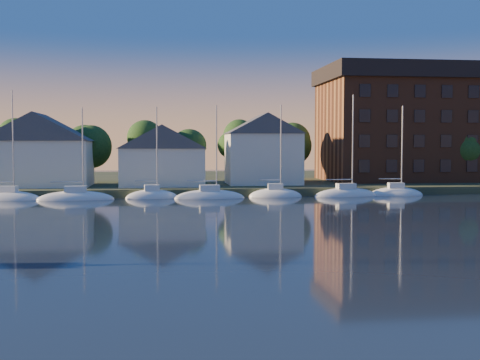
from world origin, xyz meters
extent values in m
plane|color=black|center=(0.00, 0.00, 0.00)|extent=(260.00, 260.00, 0.00)
cube|color=#303C23|center=(0.00, 75.00, 0.00)|extent=(160.00, 50.00, 2.00)
cube|color=brown|center=(0.00, 52.00, 0.00)|extent=(120.00, 3.00, 1.00)
cube|color=silver|center=(-22.00, 58.00, 4.00)|extent=(13.00, 9.00, 6.00)
cube|color=silver|center=(-6.00, 57.00, 3.50)|extent=(11.00, 8.00, 5.00)
cube|color=silver|center=(8.00, 59.00, 4.50)|extent=(10.00, 8.00, 7.00)
cube|color=brown|center=(34.00, 65.00, 8.50)|extent=(30.00, 16.00, 15.00)
cube|color=black|center=(34.00, 65.00, 17.20)|extent=(31.00, 17.00, 2.40)
cylinder|color=#342017|center=(-26.00, 63.00, 2.75)|extent=(0.50, 0.50, 3.50)
sphere|color=#173A15|center=(-26.00, 63.00, 7.20)|extent=(5.40, 5.40, 5.40)
cylinder|color=#342017|center=(-18.00, 63.00, 2.75)|extent=(0.50, 0.50, 3.50)
sphere|color=#173A15|center=(-18.00, 63.00, 7.20)|extent=(5.40, 5.40, 5.40)
cylinder|color=#342017|center=(-10.00, 63.00, 2.75)|extent=(0.50, 0.50, 3.50)
sphere|color=#173A15|center=(-10.00, 63.00, 7.20)|extent=(5.40, 5.40, 5.40)
cylinder|color=#342017|center=(-2.00, 63.00, 2.75)|extent=(0.50, 0.50, 3.50)
sphere|color=#173A15|center=(-2.00, 63.00, 7.20)|extent=(5.40, 5.40, 5.40)
cylinder|color=#342017|center=(6.00, 63.00, 2.75)|extent=(0.50, 0.50, 3.50)
sphere|color=#173A15|center=(6.00, 63.00, 7.20)|extent=(5.40, 5.40, 5.40)
cylinder|color=#342017|center=(14.00, 63.00, 2.75)|extent=(0.50, 0.50, 3.50)
sphere|color=#173A15|center=(14.00, 63.00, 7.20)|extent=(5.40, 5.40, 5.40)
cylinder|color=#342017|center=(22.00, 63.00, 2.75)|extent=(0.50, 0.50, 3.50)
sphere|color=#173A15|center=(22.00, 63.00, 7.20)|extent=(5.40, 5.40, 5.40)
cylinder|color=#342017|center=(30.00, 63.00, 2.75)|extent=(0.50, 0.50, 3.50)
sphere|color=#173A15|center=(30.00, 63.00, 7.20)|extent=(5.40, 5.40, 5.40)
cylinder|color=#342017|center=(38.00, 63.00, 2.75)|extent=(0.50, 0.50, 3.50)
sphere|color=#173A15|center=(38.00, 63.00, 7.20)|extent=(5.40, 5.40, 5.40)
ellipsoid|color=white|center=(-24.00, 49.00, 0.00)|extent=(7.50, 2.40, 2.20)
cube|color=white|center=(-24.00, 49.00, 1.30)|extent=(2.10, 1.32, 0.70)
cylinder|color=#A5A8AD|center=(-23.25, 49.00, 5.95)|extent=(0.16, 0.16, 10.00)
cylinder|color=#A5A8AD|center=(-24.82, 49.00, 2.15)|extent=(3.15, 0.12, 0.12)
ellipsoid|color=white|center=(-16.00, 49.00, 0.00)|extent=(7.50, 2.40, 2.20)
cube|color=white|center=(-16.00, 49.00, 1.30)|extent=(2.10, 1.32, 0.70)
cylinder|color=#A5A8AD|center=(-15.25, 49.00, 5.95)|extent=(0.16, 0.16, 10.00)
cylinder|color=#A5A8AD|center=(-16.82, 49.00, 2.15)|extent=(3.15, 0.12, 0.12)
ellipsoid|color=white|center=(-8.00, 49.00, 0.00)|extent=(7.50, 2.40, 2.20)
cube|color=white|center=(-8.00, 49.00, 1.30)|extent=(2.10, 1.32, 0.70)
cylinder|color=#A5A8AD|center=(-7.25, 49.00, 5.95)|extent=(0.16, 0.16, 10.00)
cylinder|color=#A5A8AD|center=(-8.82, 49.00, 2.15)|extent=(3.15, 0.12, 0.12)
ellipsoid|color=white|center=(0.00, 49.00, 0.00)|extent=(7.50, 2.40, 2.20)
cube|color=white|center=(0.00, 49.00, 1.30)|extent=(2.10, 1.32, 0.70)
cylinder|color=#A5A8AD|center=(0.75, 49.00, 5.95)|extent=(0.16, 0.16, 10.00)
cylinder|color=#A5A8AD|center=(-0.82, 49.00, 2.15)|extent=(3.15, 0.12, 0.12)
ellipsoid|color=white|center=(8.00, 49.00, 0.00)|extent=(7.50, 2.40, 2.20)
cube|color=white|center=(8.00, 49.00, 1.30)|extent=(2.10, 1.32, 0.70)
cylinder|color=#A5A8AD|center=(8.75, 49.00, 5.95)|extent=(0.16, 0.16, 10.00)
cylinder|color=#A5A8AD|center=(7.17, 49.00, 2.15)|extent=(3.15, 0.12, 0.12)
ellipsoid|color=white|center=(16.00, 49.00, 0.00)|extent=(7.50, 2.40, 2.20)
cube|color=white|center=(16.00, 49.00, 1.30)|extent=(2.10, 1.32, 0.70)
cylinder|color=#A5A8AD|center=(16.75, 49.00, 5.95)|extent=(0.16, 0.16, 10.00)
cylinder|color=#A5A8AD|center=(15.18, 49.00, 2.15)|extent=(3.15, 0.12, 0.12)
ellipsoid|color=white|center=(24.00, 49.00, 0.00)|extent=(7.50, 2.40, 2.20)
cube|color=white|center=(24.00, 49.00, 1.30)|extent=(2.10, 1.32, 0.70)
cylinder|color=#A5A8AD|center=(24.75, 49.00, 5.95)|extent=(0.16, 0.16, 10.00)
cylinder|color=#A5A8AD|center=(23.18, 49.00, 2.15)|extent=(3.15, 0.12, 0.12)
camera|label=1|loc=(-5.87, -24.02, 6.55)|focal=45.00mm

